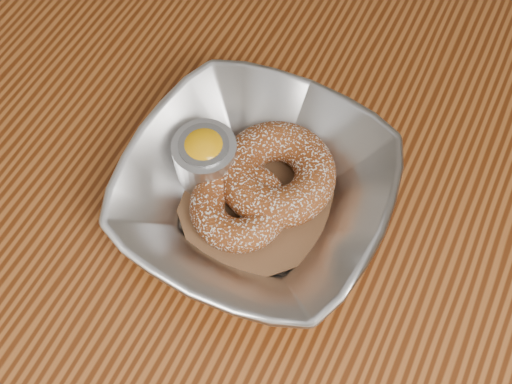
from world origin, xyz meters
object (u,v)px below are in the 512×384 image
at_px(table, 314,281).
at_px(ramekin, 205,157).
at_px(serving_bowl, 256,192).
at_px(donut_front, 239,206).
at_px(donut_back, 277,174).

bearing_deg(table, ramekin, 172.97).
relative_size(serving_bowl, donut_front, 2.65).
height_order(table, donut_back, donut_back).
xyz_separation_m(serving_bowl, ramekin, (-0.06, 0.01, 0.01)).
xyz_separation_m(donut_back, donut_front, (-0.02, -0.04, -0.00)).
distance_m(table, ramekin, 0.19).
distance_m(serving_bowl, donut_front, 0.02).
bearing_deg(donut_back, ramekin, -165.25).
bearing_deg(serving_bowl, table, -5.54).
bearing_deg(donut_back, donut_front, -110.75).
xyz_separation_m(donut_back, ramekin, (-0.07, -0.02, 0.01)).
bearing_deg(donut_back, serving_bowl, -108.12).
bearing_deg(serving_bowl, donut_front, -114.45).
relative_size(serving_bowl, donut_back, 2.19).
height_order(donut_back, ramekin, ramekin).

